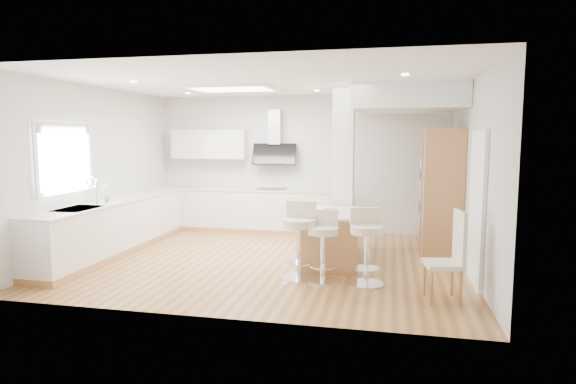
% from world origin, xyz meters
% --- Properties ---
extents(ground, '(6.00, 6.00, 0.00)m').
position_xyz_m(ground, '(0.00, 0.00, 0.00)').
color(ground, '#AC763F').
rests_on(ground, ground).
extents(ceiling, '(6.00, 5.00, 0.02)m').
position_xyz_m(ceiling, '(0.00, 0.00, 0.00)').
color(ceiling, white).
rests_on(ceiling, ground).
extents(wall_back, '(6.00, 0.04, 2.80)m').
position_xyz_m(wall_back, '(0.00, 2.50, 1.40)').
color(wall_back, beige).
rests_on(wall_back, ground).
extents(wall_left, '(0.04, 5.00, 2.80)m').
position_xyz_m(wall_left, '(-3.00, 0.00, 1.40)').
color(wall_left, beige).
rests_on(wall_left, ground).
extents(wall_right, '(0.04, 5.00, 2.80)m').
position_xyz_m(wall_right, '(3.00, 0.00, 1.40)').
color(wall_right, beige).
rests_on(wall_right, ground).
extents(skylight, '(4.10, 2.10, 0.06)m').
position_xyz_m(skylight, '(-0.79, 0.60, 2.77)').
color(skylight, white).
rests_on(skylight, ground).
extents(window_left, '(0.06, 1.28, 1.07)m').
position_xyz_m(window_left, '(-2.96, -0.90, 1.69)').
color(window_left, white).
rests_on(window_left, ground).
extents(doorway_right, '(0.05, 1.00, 2.10)m').
position_xyz_m(doorway_right, '(2.97, -0.60, 1.00)').
color(doorway_right, '#473E37').
rests_on(doorway_right, ground).
extents(counter_left, '(0.63, 4.50, 1.35)m').
position_xyz_m(counter_left, '(-2.70, 0.23, 0.46)').
color(counter_left, tan).
rests_on(counter_left, ground).
extents(counter_back, '(3.62, 0.63, 2.50)m').
position_xyz_m(counter_back, '(-0.91, 2.22, 0.70)').
color(counter_back, tan).
rests_on(counter_back, ground).
extents(pillar, '(0.35, 0.35, 2.80)m').
position_xyz_m(pillar, '(1.05, 0.95, 1.40)').
color(pillar, white).
rests_on(pillar, ground).
extents(soffit, '(1.78, 2.20, 0.40)m').
position_xyz_m(soffit, '(2.10, 1.40, 2.60)').
color(soffit, white).
rests_on(soffit, ground).
extents(oven_column, '(0.63, 1.21, 2.10)m').
position_xyz_m(oven_column, '(2.68, 1.23, 1.05)').
color(oven_column, tan).
rests_on(oven_column, ground).
extents(peninsula, '(0.99, 1.40, 0.87)m').
position_xyz_m(peninsula, '(0.96, 0.03, 0.41)').
color(peninsula, tan).
rests_on(peninsula, ground).
extents(bar_stool_a, '(0.49, 0.49, 1.07)m').
position_xyz_m(bar_stool_a, '(0.63, -0.90, 0.60)').
color(bar_stool_a, white).
rests_on(bar_stool_a, ground).
extents(bar_stool_b, '(0.45, 0.45, 0.97)m').
position_xyz_m(bar_stool_b, '(0.97, -0.95, 0.54)').
color(bar_stool_b, white).
rests_on(bar_stool_b, ground).
extents(bar_stool_c, '(0.57, 0.57, 1.02)m').
position_xyz_m(bar_stool_c, '(1.55, -0.97, 0.57)').
color(bar_stool_c, white).
rests_on(bar_stool_c, ground).
extents(dining_chair, '(0.49, 0.49, 1.09)m').
position_xyz_m(dining_chair, '(2.57, -1.37, 0.58)').
color(dining_chair, beige).
rests_on(dining_chair, ground).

